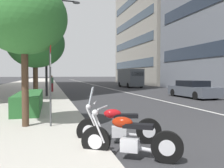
{
  "coord_description": "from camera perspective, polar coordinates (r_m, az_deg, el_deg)",
  "views": [
    {
      "loc": [
        -4.78,
        7.6,
        1.82
      ],
      "look_at": [
        14.75,
        2.49,
        1.03
      ],
      "focal_mm": 38.56,
      "sensor_mm": 36.0,
      "label": 1
    }
  ],
  "objects": [
    {
      "name": "street_tree_mid_sidewalk",
      "position": [
        17.06,
        -17.6,
        9.15
      ],
      "size": [
        3.82,
        3.82,
        5.38
      ],
      "color": "#473323",
      "rests_on": "sidewalk_right_plaza"
    },
    {
      "name": "sidewalk_right_plaza",
      "position": [
        34.98,
        -20.04,
        -0.75
      ],
      "size": [
        160.0,
        9.19,
        0.15
      ],
      "primitive_type": "cube",
      "color": "#B2ADA3",
      "rests_on": "ground"
    },
    {
      "name": "motorcycle_by_sign_pole",
      "position": [
        5.31,
        4.04,
        -13.01
      ],
      "size": [
        1.26,
        1.96,
        1.11
      ],
      "rotation": [
        0.0,
        0.0,
        1.02
      ],
      "color": "black",
      "rests_on": "ground"
    },
    {
      "name": "car_following_behind",
      "position": [
        20.05,
        18.62,
        -1.26
      ],
      "size": [
        4.73,
        1.99,
        1.35
      ],
      "rotation": [
        0.0,
        0.0,
        0.03
      ],
      "color": "#4C515B",
      "rests_on": "ground"
    },
    {
      "name": "street_tree_by_lamp_post",
      "position": [
        8.4,
        -20.12,
        14.43
      ],
      "size": [
        2.74,
        2.74,
        4.64
      ],
      "color": "#473323",
      "rests_on": "sidewalk_right_plaza"
    },
    {
      "name": "street_lamp_with_banners",
      "position": [
        19.74,
        -14.12,
        10.93
      ],
      "size": [
        1.26,
        2.75,
        7.6
      ],
      "color": "#232326",
      "rests_on": "sidewalk_right_plaza"
    },
    {
      "name": "parking_sign_by_curb",
      "position": [
        7.96,
        -14.39,
        2.84
      ],
      "size": [
        0.32,
        0.06,
        2.82
      ],
      "color": "#47494C",
      "rests_on": "sidewalk_right_plaza"
    },
    {
      "name": "delivery_van_ahead",
      "position": [
        34.68,
        4.32,
        1.52
      ],
      "size": [
        5.53,
        2.26,
        2.59
      ],
      "rotation": [
        0.0,
        0.0,
        0.03
      ],
      "color": "#4C5156",
      "rests_on": "ground"
    },
    {
      "name": "motorcycle_mid_row",
      "position": [
        6.45,
        1.28,
        -10.05
      ],
      "size": [
        0.81,
        2.19,
        1.49
      ],
      "rotation": [
        0.0,
        0.0,
        1.31
      ],
      "color": "black",
      "rests_on": "ground"
    },
    {
      "name": "clipped_hedge_bed",
      "position": [
        12.32,
        -18.96,
        -3.77
      ],
      "size": [
        5.31,
        1.1,
        0.81
      ],
      "primitive_type": "cube",
      "color": "#28602D",
      "rests_on": "sidewalk_right_plaza"
    },
    {
      "name": "lane_centre_stripe",
      "position": [
        40.54,
        -3.83,
        -0.33
      ],
      "size": [
        110.0,
        0.16,
        0.01
      ],
      "primitive_type": "cube",
      "color": "silver",
      "rests_on": "ground"
    },
    {
      "name": "pedestrian_on_plaza",
      "position": [
        24.28,
        -14.15,
        0.13
      ],
      "size": [
        0.47,
        0.38,
        1.6
      ],
      "rotation": [
        0.0,
        0.0,
        4.36
      ],
      "color": "maroon",
      "rests_on": "sidewalk_right_plaza"
    },
    {
      "name": "street_tree_near_plaza_corner",
      "position": [
        23.47,
        -18.03,
        6.72
      ],
      "size": [
        2.93,
        2.93,
        4.81
      ],
      "color": "#473323",
      "rests_on": "sidewalk_right_plaza"
    }
  ]
}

